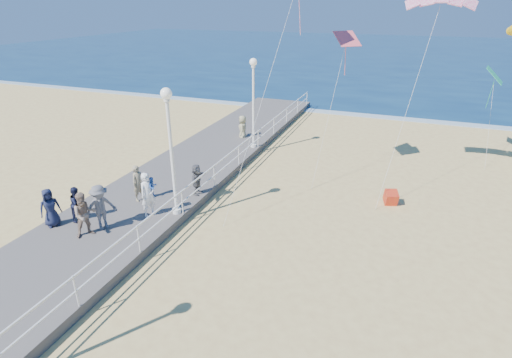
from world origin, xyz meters
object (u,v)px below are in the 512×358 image
(spectator_5, at_px, (197,179))
(spectator_6, at_px, (138,183))
(toddler_held, at_px, (153,187))
(spectator_1, at_px, (85,214))
(box_kite, at_px, (391,199))
(lamp_post_far, at_px, (253,94))
(woman_holding_toddler, at_px, (148,195))
(spectator_2, at_px, (101,207))
(beach_walker_c, at_px, (243,129))
(spectator_7, at_px, (78,204))
(lamp_post_mid, at_px, (170,140))
(spectator_4, at_px, (50,208))

(spectator_5, bearing_deg, spectator_6, 118.84)
(spectator_6, bearing_deg, toddler_held, -107.20)
(spectator_1, xyz_separation_m, box_kite, (10.70, 7.62, -1.00))
(lamp_post_far, relative_size, box_kite, 8.87)
(woman_holding_toddler, height_order, spectator_5, woman_holding_toddler)
(woman_holding_toddler, relative_size, spectator_1, 1.07)
(spectator_2, xyz_separation_m, box_kite, (10.48, 7.00, -1.03))
(beach_walker_c, bearing_deg, spectator_6, -23.11)
(woman_holding_toddler, xyz_separation_m, spectator_2, (-1.11, -1.56, -0.03))
(spectator_7, distance_m, box_kite, 13.69)
(lamp_post_mid, bearing_deg, box_kite, 29.95)
(spectator_1, height_order, beach_walker_c, spectator_1)
(lamp_post_mid, bearing_deg, spectator_6, 168.18)
(lamp_post_mid, bearing_deg, spectator_1, -129.34)
(spectator_7, bearing_deg, box_kite, -70.03)
(lamp_post_mid, relative_size, spectator_6, 3.19)
(lamp_post_far, distance_m, beach_walker_c, 3.50)
(toddler_held, xyz_separation_m, spectator_1, (-1.48, -2.32, -0.38))
(spectator_5, bearing_deg, spectator_1, 148.46)
(lamp_post_mid, xyz_separation_m, spectator_1, (-2.26, -2.76, -2.36))
(spectator_4, distance_m, beach_walker_c, 13.60)
(toddler_held, xyz_separation_m, spectator_7, (-2.63, -1.50, -0.54))
(woman_holding_toddler, distance_m, box_kite, 10.89)
(box_kite, bearing_deg, spectator_7, -169.18)
(spectator_1, relative_size, spectator_5, 1.23)
(woman_holding_toddler, distance_m, spectator_1, 2.55)
(toddler_held, height_order, spectator_2, spectator_2)
(spectator_6, bearing_deg, woman_holding_toddler, -114.50)
(spectator_6, bearing_deg, beach_walker_c, 10.76)
(toddler_held, distance_m, spectator_1, 2.78)
(lamp_post_far, height_order, spectator_1, lamp_post_far)
(lamp_post_mid, xyz_separation_m, spectator_6, (-2.19, 0.46, -2.43))
(lamp_post_mid, relative_size, woman_holding_toddler, 2.76)
(spectator_5, distance_m, beach_walker_c, 8.78)
(spectator_2, bearing_deg, woman_holding_toddler, -6.01)
(spectator_4, relative_size, box_kite, 2.67)
(woman_holding_toddler, xyz_separation_m, spectator_6, (-1.26, 1.04, -0.13))
(toddler_held, height_order, beach_walker_c, toddler_held)
(beach_walker_c, bearing_deg, spectator_1, -22.37)
(spectator_2, bearing_deg, spectator_6, 32.70)
(lamp_post_mid, relative_size, toddler_held, 6.18)
(spectator_1, bearing_deg, spectator_5, 9.36)
(beach_walker_c, bearing_deg, toddler_held, -15.50)
(lamp_post_far, height_order, box_kite, lamp_post_far)
(spectator_2, relative_size, box_kite, 3.12)
(spectator_7, xyz_separation_m, beach_walker_c, (2.00, 12.58, -0.22))
(spectator_2, relative_size, spectator_4, 1.17)
(spectator_2, bearing_deg, spectator_4, 134.33)
(spectator_7, height_order, box_kite, spectator_7)
(spectator_1, distance_m, beach_walker_c, 13.43)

